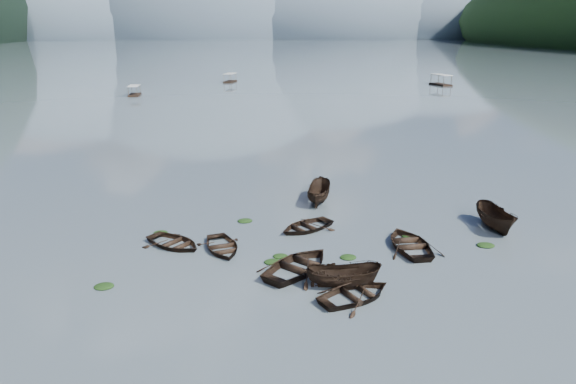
{
  "coord_description": "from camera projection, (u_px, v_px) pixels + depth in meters",
  "views": [
    {
      "loc": [
        -3.18,
        -23.14,
        13.23
      ],
      "look_at": [
        0.0,
        12.0,
        2.0
      ],
      "focal_mm": 32.0,
      "sensor_mm": 36.0,
      "label": 1
    }
  ],
  "objects": [
    {
      "name": "weed_clump_1",
      "position": [
        280.0,
        257.0,
        31.22
      ],
      "size": [
        0.91,
        0.73,
        0.2
      ],
      "primitive_type": "ellipsoid",
      "color": "black",
      "rests_on": "ground"
    },
    {
      "name": "weed_clump_4",
      "position": [
        486.0,
        246.0,
        32.75
      ],
      "size": [
        1.14,
        0.9,
        0.24
      ],
      "primitive_type": "ellipsoid",
      "color": "black",
      "rests_on": "ground"
    },
    {
      "name": "rowboat_2",
      "position": [
        343.0,
        286.0,
        27.61
      ],
      "size": [
        4.13,
        1.79,
        1.56
      ],
      "primitive_type": "imported",
      "rotation": [
        0.0,
        0.0,
        1.5
      ],
      "color": "black",
      "rests_on": "ground"
    },
    {
      "name": "haze_mtn_d",
      "position": [
        423.0,
        37.0,
        907.85
      ],
      "size": [
        520.0,
        520.0,
        220.0
      ],
      "primitive_type": "ellipsoid",
      "color": "#475666",
      "rests_on": "ground"
    },
    {
      "name": "haze_mtn_c",
      "position": [
        322.0,
        37.0,
        892.39
      ],
      "size": [
        520.0,
        520.0,
        260.0
      ],
      "primitive_type": "ellipsoid",
      "color": "#475666",
      "rests_on": "ground"
    },
    {
      "name": "rowboat_7",
      "position": [
        306.0,
        229.0,
        35.48
      ],
      "size": [
        5.07,
        4.73,
        0.86
      ],
      "primitive_type": "imported",
      "rotation": [
        0.0,
        0.0,
        5.29
      ],
      "color": "black",
      "rests_on": "ground"
    },
    {
      "name": "rowboat_1",
      "position": [
        299.0,
        271.0,
        29.44
      ],
      "size": [
        6.12,
        6.18,
        1.05
      ],
      "primitive_type": "imported",
      "rotation": [
        0.0,
        0.0,
        2.38
      ],
      "color": "black",
      "rests_on": "ground"
    },
    {
      "name": "weed_clump_6",
      "position": [
        245.0,
        221.0,
        36.93
      ],
      "size": [
        1.08,
        0.9,
        0.22
      ],
      "primitive_type": "ellipsoid",
      "color": "black",
      "rests_on": "ground"
    },
    {
      "name": "ground_plane",
      "position": [
        309.0,
        300.0,
        26.24
      ],
      "size": [
        2400.0,
        2400.0,
        0.0
      ],
      "primitive_type": "plane",
      "color": "#48535A"
    },
    {
      "name": "pontoon_left",
      "position": [
        135.0,
        95.0,
        106.98
      ],
      "size": [
        2.39,
        5.26,
        1.98
      ],
      "primitive_type": null,
      "rotation": [
        0.0,
        0.0,
        0.05
      ],
      "color": "black",
      "rests_on": "ground"
    },
    {
      "name": "weed_clump_0",
      "position": [
        104.0,
        287.0,
        27.53
      ],
      "size": [
        1.07,
        0.88,
        0.23
      ],
      "primitive_type": "ellipsoid",
      "color": "black",
      "rests_on": "ground"
    },
    {
      "name": "rowboat_8",
      "position": [
        318.0,
        202.0,
        41.17
      ],
      "size": [
        2.87,
        4.81,
        1.75
      ],
      "primitive_type": "imported",
      "rotation": [
        0.0,
        0.0,
        2.86
      ],
      "color": "black",
      "rests_on": "ground"
    },
    {
      "name": "pontoon_right",
      "position": [
        441.0,
        85.0,
        126.51
      ],
      "size": [
        3.9,
        6.86,
        2.48
      ],
      "primitive_type": null,
      "rotation": [
        0.0,
        0.0,
        0.2
      ],
      "color": "black",
      "rests_on": "ground"
    },
    {
      "name": "weed_clump_2",
      "position": [
        273.0,
        263.0,
        30.43
      ],
      "size": [
        1.03,
        0.82,
        0.22
      ],
      "primitive_type": "ellipsoid",
      "color": "black",
      "rests_on": "ground"
    },
    {
      "name": "pontoon_centre",
      "position": [
        230.0,
        82.0,
        133.8
      ],
      "size": [
        3.7,
        6.0,
        2.14
      ],
      "primitive_type": null,
      "rotation": [
        0.0,
        0.0,
        -0.26
      ],
      "color": "black",
      "rests_on": "ground"
    },
    {
      "name": "rowboat_3",
      "position": [
        410.0,
        248.0,
        32.5
      ],
      "size": [
        3.65,
        4.94,
        0.99
      ],
      "primitive_type": "imported",
      "rotation": [
        0.0,
        0.0,
        3.19
      ],
      "color": "black",
      "rests_on": "ground"
    },
    {
      "name": "rowboat_0",
      "position": [
        222.0,
        250.0,
        32.21
      ],
      "size": [
        3.79,
        4.6,
        0.83
      ],
      "primitive_type": "imported",
      "rotation": [
        0.0,
        0.0,
        0.26
      ],
      "color": "black",
      "rests_on": "ground"
    },
    {
      "name": "haze_mtn_b",
      "position": [
        206.0,
        37.0,
        875.22
      ],
      "size": [
        520.0,
        520.0,
        340.0
      ],
      "primitive_type": "ellipsoid",
      "color": "#475666",
      "rests_on": "ground"
    },
    {
      "name": "weed_clump_5",
      "position": [
        161.0,
        233.0,
        34.8
      ],
      "size": [
        0.97,
        0.79,
        0.21
      ],
      "primitive_type": "ellipsoid",
      "color": "black",
      "rests_on": "ground"
    },
    {
      "name": "weed_clump_7",
      "position": [
        410.0,
        237.0,
        34.2
      ],
      "size": [
        1.07,
        0.86,
        0.23
      ],
      "primitive_type": "ellipsoid",
      "color": "black",
      "rests_on": "ground"
    },
    {
      "name": "rowboat_4",
      "position": [
        356.0,
        298.0,
        26.4
      ],
      "size": [
        5.08,
        4.52,
        0.87
      ],
      "primitive_type": "imported",
      "rotation": [
        0.0,
        0.0,
        2.02
      ],
      "color": "black",
      "rests_on": "ground"
    },
    {
      "name": "weed_clump_3",
      "position": [
        348.0,
        258.0,
        31.05
      ],
      "size": [
        1.01,
        0.85,
        0.22
      ],
      "primitive_type": "ellipsoid",
      "color": "black",
      "rests_on": "ground"
    },
    {
      "name": "rowboat_6",
      "position": [
        174.0,
        246.0,
        32.77
      ],
      "size": [
        5.06,
        4.93,
        0.86
      ],
      "primitive_type": "imported",
      "rotation": [
        0.0,
        0.0,
        0.86
      ],
      "color": "black",
      "rests_on": "ground"
    },
    {
      "name": "haze_mtn_a",
      "position": [
        86.0,
        37.0,
        858.04
      ],
      "size": [
        520.0,
        520.0,
        280.0
      ],
      "primitive_type": "ellipsoid",
      "color": "#475666",
      "rests_on": "ground"
    },
    {
      "name": "rowboat_5",
      "position": [
        494.0,
        229.0,
        35.63
      ],
      "size": [
        1.86,
        4.69,
        1.8
      ],
      "primitive_type": "imported",
      "rotation": [
        0.0,
        0.0,
        -0.02
      ],
      "color": "black",
      "rests_on": "ground"
    }
  ]
}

